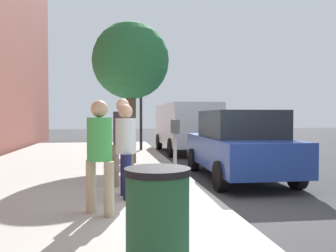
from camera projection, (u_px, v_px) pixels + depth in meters
ground_plane at (218, 207)px, 6.01m from camera, size 80.00×80.00×0.00m
sidewalk_slab at (42, 210)px, 5.54m from camera, size 28.00×6.00×0.15m
parking_meter at (175, 140)px, 6.35m from camera, size 0.36×0.12×1.41m
pedestrian_at_meter at (126, 144)px, 6.07m from camera, size 0.51×0.37×1.68m
pedestrian_bystander at (100, 148)px, 5.01m from camera, size 0.40×0.43×1.71m
parking_officer at (123, 134)px, 7.13m from camera, size 0.40×0.47×1.85m
parked_sedan_near at (238, 144)px, 8.72m from camera, size 4.45×2.07×1.77m
parked_van_far at (185, 125)px, 15.26m from camera, size 5.23×2.18×2.18m
street_tree at (131, 62)px, 10.65m from camera, size 2.43×2.43×4.45m
traffic_signal at (143, 95)px, 14.90m from camera, size 0.24×0.44×3.60m
trash_bin at (158, 225)px, 2.97m from camera, size 0.59×0.59×1.01m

